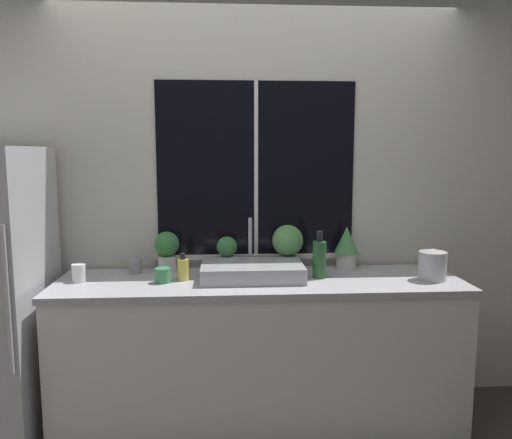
{
  "coord_description": "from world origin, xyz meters",
  "views": [
    {
      "loc": [
        -0.2,
        -2.5,
        1.61
      ],
      "look_at": [
        -0.02,
        0.31,
        1.23
      ],
      "focal_mm": 35.0,
      "sensor_mm": 36.0,
      "label": 1
    }
  ],
  "objects": [
    {
      "name": "wall_back",
      "position": [
        0.0,
        0.68,
        1.35
      ],
      "size": [
        8.0,
        0.09,
        2.7
      ],
      "color": "beige",
      "rests_on": "ground_plane"
    },
    {
      "name": "counter",
      "position": [
        0.0,
        0.31,
        0.44
      ],
      "size": [
        2.34,
        0.64,
        0.88
      ],
      "color": "white",
      "rests_on": "ground_plane"
    },
    {
      "name": "sink",
      "position": [
        -0.04,
        0.33,
        0.93
      ],
      "size": [
        0.59,
        0.41,
        0.33
      ],
      "color": "#ADADB2",
      "rests_on": "counter"
    },
    {
      "name": "potted_plant_far_left",
      "position": [
        -0.56,
        0.54,
        1.02
      ],
      "size": [
        0.15,
        0.15,
        0.25
      ],
      "color": "silver",
      "rests_on": "counter"
    },
    {
      "name": "potted_plant_center_left",
      "position": [
        -0.19,
        0.54,
        0.99
      ],
      "size": [
        0.13,
        0.13,
        0.21
      ],
      "color": "silver",
      "rests_on": "counter"
    },
    {
      "name": "potted_plant_center_right",
      "position": [
        0.19,
        0.54,
        1.05
      ],
      "size": [
        0.19,
        0.19,
        0.28
      ],
      "color": "silver",
      "rests_on": "counter"
    },
    {
      "name": "potted_plant_far_right",
      "position": [
        0.56,
        0.54,
        1.03
      ],
      "size": [
        0.15,
        0.15,
        0.27
      ],
      "color": "silver",
      "rests_on": "counter"
    },
    {
      "name": "soap_bottle",
      "position": [
        -0.44,
        0.32,
        0.95
      ],
      "size": [
        0.06,
        0.06,
        0.16
      ],
      "color": "#DBD14C",
      "rests_on": "counter"
    },
    {
      "name": "bottle_tall",
      "position": [
        0.35,
        0.32,
        1.0
      ],
      "size": [
        0.08,
        0.08,
        0.28
      ],
      "color": "#235128",
      "rests_on": "counter"
    },
    {
      "name": "mug_yellow",
      "position": [
        1.03,
        0.39,
        0.93
      ],
      "size": [
        0.08,
        0.08,
        0.1
      ],
      "color": "gold",
      "rests_on": "counter"
    },
    {
      "name": "mug_green",
      "position": [
        -0.55,
        0.27,
        0.92
      ],
      "size": [
        0.09,
        0.09,
        0.08
      ],
      "color": "#38844C",
      "rests_on": "counter"
    },
    {
      "name": "mug_grey",
      "position": [
        -0.74,
        0.5,
        0.92
      ],
      "size": [
        0.08,
        0.08,
        0.08
      ],
      "color": "gray",
      "rests_on": "counter"
    },
    {
      "name": "mug_white",
      "position": [
        -1.03,
        0.32,
        0.93
      ],
      "size": [
        0.08,
        0.08,
        0.1
      ],
      "color": "white",
      "rests_on": "counter"
    },
    {
      "name": "kettle",
      "position": [
        0.99,
        0.23,
        0.97
      ],
      "size": [
        0.16,
        0.16,
        0.18
      ],
      "color": "#B2B2B7",
      "rests_on": "counter"
    }
  ]
}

